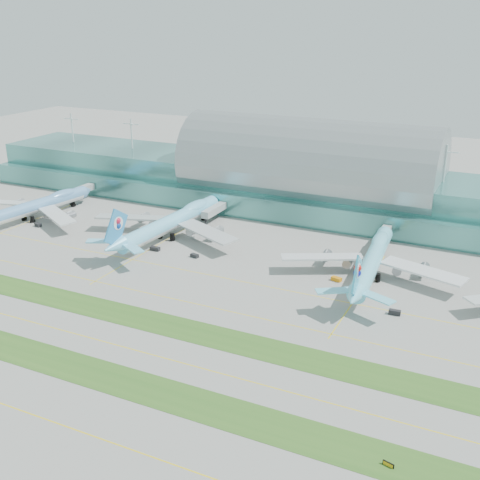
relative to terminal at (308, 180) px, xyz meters
The scene contains 18 objects.
ground 129.58m from the terminal, 90.00° to the right, with size 700.00×700.00×0.00m, color gray.
terminal is the anchor object (origin of this frame).
grass_strip_near 157.43m from the terminal, 90.00° to the right, with size 420.00×12.00×0.08m, color #2D591E.
grass_strip_far 127.58m from the terminal, 90.00° to the right, with size 420.00×12.00×0.08m, color #2D591E.
taxiline_a 177.36m from the terminal, 90.00° to the right, with size 420.00×0.35×0.01m, color yellow.
taxiline_b 143.50m from the terminal, 90.00° to the right, with size 420.00×0.35×0.01m, color yellow.
taxiline_c 111.70m from the terminal, 90.01° to the right, with size 420.00×0.35×0.01m, color yellow.
taxiline_d 89.92m from the terminal, 90.01° to the right, with size 420.00×0.35×0.01m, color yellow.
airliner_a 125.72m from the terminal, 147.51° to the right, with size 63.32×72.39×19.94m.
airliner_b 71.37m from the terminal, 122.30° to the right, with size 69.10×78.55×21.61m.
airliner_c 80.32m from the terminal, 53.88° to the right, with size 64.32×73.26×20.15m.
gse_a 138.04m from the terminal, 147.86° to the right, with size 3.48×1.83×1.52m, color gold.
gse_b 123.71m from the terminal, 142.37° to the right, with size 3.21×1.66×1.54m, color black.
gse_c 85.89m from the terminal, 114.67° to the right, with size 3.86×1.84×1.46m, color black.
gse_d 79.80m from the terminal, 103.16° to the right, with size 3.17×1.64×1.35m, color black.
gse_e 84.03m from the terminal, 63.29° to the right, with size 3.55×1.82×1.32m, color orange.
gse_f 110.10m from the terminal, 56.09° to the right, with size 3.58×1.58×1.53m, color black.
taxiway_sign_east 175.32m from the terminal, 64.87° to the right, with size 2.51×0.91×1.07m.
Camera 1 is at (89.80, -131.46, 86.07)m, focal length 45.00 mm.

